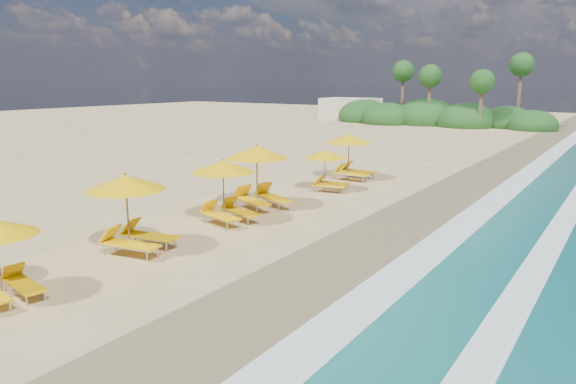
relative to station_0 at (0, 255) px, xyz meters
name	(u,v)px	position (x,y,z in m)	size (l,w,h in m)	color
ground	(288,224)	(1.90, 9.58, -1.15)	(160.00, 160.00, 0.00)	#D4B37C
wet_sand	(389,241)	(5.90, 9.58, -1.14)	(4.00, 160.00, 0.01)	#84704E
surf_foam	(472,255)	(8.60, 9.58, -1.12)	(4.00, 160.00, 0.01)	white
station_0	(0,255)	(0.00, 0.00, 0.00)	(2.42, 2.30, 2.04)	olive
station_1	(132,208)	(-0.30, 4.26, 0.24)	(2.98, 2.85, 2.47)	olive
station_2	(226,187)	(-0.11, 8.48, 0.20)	(2.96, 2.86, 2.40)	olive
station_3	(259,173)	(-0.48, 11.01, 0.34)	(3.44, 3.40, 2.64)	olive
station_4	(328,167)	(0.18, 15.60, -0.02)	(2.45, 2.36, 2.01)	olive
station_5	(352,154)	(-0.23, 18.89, 0.24)	(2.64, 2.44, 2.47)	olive
treeline	(433,116)	(-8.04, 55.09, -0.15)	(25.80, 8.80, 9.74)	#163D14
beach_building	(350,109)	(-20.10, 57.58, 0.25)	(7.00, 5.00, 2.80)	beige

